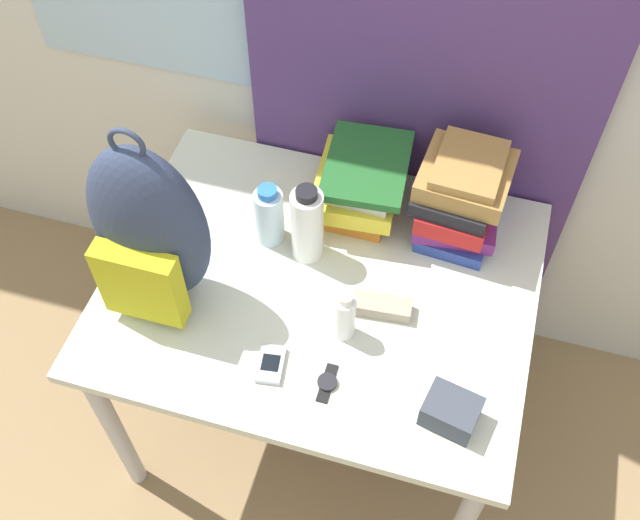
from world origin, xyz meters
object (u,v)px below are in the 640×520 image
at_px(book_stack_left, 362,182).
at_px(sunscreen_bottle, 345,316).
at_px(cell_phone, 271,364).
at_px(water_bottle, 269,216).
at_px(camera_pouch, 451,411).
at_px(backpack, 149,232).
at_px(book_stack_center, 461,195).
at_px(sunglasses_case, 381,306).
at_px(sports_bottle, 307,224).
at_px(wristwatch, 327,383).

height_order(book_stack_left, sunscreen_bottle, book_stack_left).
distance_m(sunscreen_bottle, cell_phone, 0.21).
xyz_separation_m(water_bottle, camera_pouch, (0.55, -0.38, -0.05)).
relative_size(backpack, book_stack_center, 1.90).
relative_size(sunscreen_bottle, sunglasses_case, 1.03).
bearing_deg(cell_phone, backpack, 157.78).
bearing_deg(sunscreen_bottle, backpack, -179.39).
height_order(backpack, sunglasses_case, backpack).
height_order(book_stack_left, water_bottle, water_bottle).
distance_m(book_stack_left, sports_bottle, 0.22).
distance_m(book_stack_left, sunscreen_bottle, 0.41).
distance_m(water_bottle, cell_phone, 0.40).
bearing_deg(water_bottle, cell_phone, -71.56).
bearing_deg(sports_bottle, sunscreen_bottle, -53.67).
bearing_deg(book_stack_left, sunglasses_case, -67.44).
bearing_deg(wristwatch, backpack, 163.29).
bearing_deg(sports_bottle, book_stack_left, 64.39).
bearing_deg(book_stack_center, water_bottle, -159.55).
distance_m(backpack, water_bottle, 0.34).
bearing_deg(book_stack_center, camera_pouch, -81.03).
height_order(sunscreen_bottle, camera_pouch, sunscreen_bottle).
bearing_deg(book_stack_center, sports_bottle, -151.33).
distance_m(sports_bottle, wristwatch, 0.40).
relative_size(sunscreen_bottle, cell_phone, 1.50).
bearing_deg(cell_phone, book_stack_left, 81.71).
xyz_separation_m(backpack, book_stack_left, (0.40, 0.41, -0.14)).
bearing_deg(wristwatch, book_stack_left, 96.32).
distance_m(camera_pouch, wristwatch, 0.29).
distance_m(sunglasses_case, camera_pouch, 0.32).
xyz_separation_m(book_stack_center, sports_bottle, (-0.35, -0.19, -0.01)).
relative_size(sunscreen_bottle, wristwatch, 1.56).
height_order(sunscreen_bottle, cell_phone, sunscreen_bottle).
bearing_deg(camera_pouch, sports_bottle, 140.64).
relative_size(backpack, sunscreen_bottle, 3.44).
height_order(water_bottle, wristwatch, water_bottle).
height_order(sports_bottle, cell_phone, sports_bottle).
bearing_deg(wristwatch, cell_phone, 177.12).
relative_size(book_stack_left, wristwatch, 2.91).
distance_m(water_bottle, sports_bottle, 0.11).
bearing_deg(sports_bottle, book_stack_center, 28.67).
bearing_deg(cell_phone, camera_pouch, -1.84).
relative_size(sunscreen_bottle, camera_pouch, 1.17).
relative_size(sunglasses_case, camera_pouch, 1.14).
bearing_deg(camera_pouch, book_stack_left, 121.99).
xyz_separation_m(book_stack_center, sunglasses_case, (-0.13, -0.32, -0.11)).
bearing_deg(sunglasses_case, sunscreen_bottle, -128.93).
height_order(book_stack_left, cell_phone, book_stack_left).
height_order(sunglasses_case, camera_pouch, camera_pouch).
relative_size(cell_phone, camera_pouch, 0.78).
bearing_deg(sunglasses_case, camera_pouch, -47.86).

